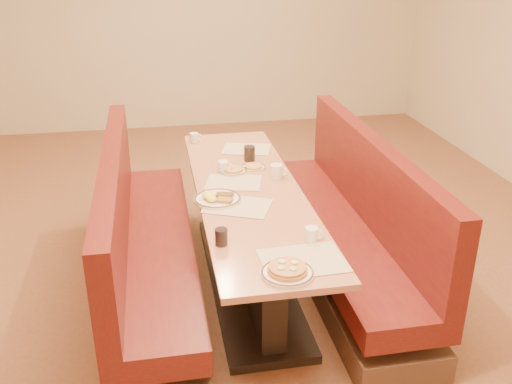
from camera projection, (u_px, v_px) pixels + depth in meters
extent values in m
plane|color=#9E6647|center=(249.00, 283.00, 4.17)|extent=(8.00, 8.00, 0.00)
cube|color=beige|center=(195.00, 18.00, 7.21)|extent=(6.00, 0.04, 2.80)
cube|color=black|center=(249.00, 280.00, 4.16)|extent=(0.55, 1.88, 0.06)
cube|color=black|center=(249.00, 241.00, 4.03)|extent=(0.15, 1.75, 0.71)
cube|color=#BB6157|center=(249.00, 192.00, 3.88)|extent=(0.70, 2.50, 0.04)
cube|color=#4C3326|center=(155.00, 281.00, 4.02)|extent=(0.55, 2.50, 0.20)
cube|color=#5E1E10|center=(152.00, 247.00, 3.91)|extent=(0.55, 2.50, 0.16)
cube|color=#5E1E10|center=(115.00, 199.00, 3.72)|extent=(0.12, 2.50, 0.60)
cube|color=#4C3326|center=(338.00, 263.00, 4.25)|extent=(0.55, 2.50, 0.20)
cube|color=#5E1E10|center=(340.00, 231.00, 4.14)|extent=(0.55, 2.50, 0.16)
cube|color=#5E1E10|center=(373.00, 180.00, 4.02)|extent=(0.12, 2.50, 0.60)
cube|color=beige|center=(238.00, 206.00, 3.63)|extent=(0.49, 0.44, 0.00)
cube|color=beige|center=(303.00, 260.00, 3.01)|extent=(0.45, 0.35, 0.00)
cube|color=beige|center=(234.00, 182.00, 3.98)|extent=(0.44, 0.37, 0.00)
cube|color=beige|center=(246.00, 149.00, 4.61)|extent=(0.44, 0.37, 0.00)
cylinder|color=white|center=(287.00, 273.00, 2.88)|extent=(0.27, 0.27, 0.02)
torus|color=brown|center=(287.00, 272.00, 2.88)|extent=(0.27, 0.27, 0.01)
cylinder|color=#D4814C|center=(287.00, 270.00, 2.87)|extent=(0.21, 0.21, 0.02)
cylinder|color=#D4814C|center=(288.00, 267.00, 2.87)|extent=(0.19, 0.19, 0.02)
cylinder|color=beige|center=(294.00, 263.00, 2.88)|extent=(0.04, 0.04, 0.01)
cylinder|color=beige|center=(282.00, 262.00, 2.89)|extent=(0.04, 0.04, 0.01)
cylinder|color=beige|center=(281.00, 268.00, 2.84)|extent=(0.04, 0.04, 0.01)
cylinder|color=beige|center=(293.00, 269.00, 2.83)|extent=(0.04, 0.04, 0.01)
cylinder|color=white|center=(218.00, 199.00, 3.70)|extent=(0.31, 0.31, 0.02)
torus|color=brown|center=(218.00, 198.00, 3.70)|extent=(0.31, 0.31, 0.01)
ellipsoid|color=#FFFC41|center=(208.00, 196.00, 3.68)|extent=(0.08, 0.08, 0.04)
ellipsoid|color=#FFFC41|center=(212.00, 199.00, 3.64)|extent=(0.07, 0.07, 0.04)
ellipsoid|color=#FFFC41|center=(208.00, 193.00, 3.72)|extent=(0.06, 0.06, 0.03)
cylinder|color=brown|center=(224.00, 195.00, 3.70)|extent=(0.11, 0.05, 0.02)
cylinder|color=brown|center=(225.00, 193.00, 3.73)|extent=(0.11, 0.05, 0.02)
cube|color=#B97739|center=(225.00, 200.00, 3.64)|extent=(0.11, 0.10, 0.02)
cylinder|color=white|center=(253.00, 168.00, 4.22)|extent=(0.19, 0.19, 0.01)
torus|color=brown|center=(253.00, 167.00, 4.22)|extent=(0.18, 0.18, 0.01)
cylinder|color=gold|center=(253.00, 166.00, 4.21)|extent=(0.13, 0.13, 0.01)
ellipsoid|color=#FFFC41|center=(250.00, 165.00, 4.22)|extent=(0.04, 0.04, 0.02)
cylinder|color=white|center=(233.00, 171.00, 4.15)|extent=(0.21, 0.21, 0.02)
torus|color=brown|center=(233.00, 170.00, 4.15)|extent=(0.20, 0.20, 0.01)
cylinder|color=gold|center=(233.00, 169.00, 4.15)|extent=(0.14, 0.14, 0.02)
ellipsoid|color=#FFFC41|center=(229.00, 168.00, 4.16)|extent=(0.04, 0.04, 0.02)
cylinder|color=white|center=(311.00, 234.00, 3.20)|extent=(0.08, 0.08, 0.08)
torus|color=white|center=(319.00, 235.00, 3.19)|extent=(0.06, 0.03, 0.06)
cylinder|color=black|center=(312.00, 229.00, 3.18)|extent=(0.07, 0.07, 0.01)
cylinder|color=white|center=(223.00, 167.00, 4.15)|extent=(0.08, 0.08, 0.08)
torus|color=white|center=(229.00, 167.00, 4.14)|extent=(0.06, 0.04, 0.06)
cylinder|color=black|center=(223.00, 162.00, 4.13)|extent=(0.07, 0.07, 0.01)
cylinder|color=white|center=(277.00, 171.00, 4.05)|extent=(0.09, 0.09, 0.10)
torus|color=white|center=(283.00, 172.00, 4.04)|extent=(0.07, 0.04, 0.07)
cylinder|color=black|center=(277.00, 166.00, 4.03)|extent=(0.08, 0.08, 0.01)
cylinder|color=white|center=(194.00, 138.00, 4.76)|extent=(0.07, 0.07, 0.08)
torus|color=white|center=(199.00, 137.00, 4.77)|extent=(0.06, 0.02, 0.06)
cylinder|color=black|center=(194.00, 134.00, 4.75)|extent=(0.06, 0.06, 0.01)
cylinder|color=black|center=(221.00, 237.00, 3.15)|extent=(0.07, 0.07, 0.10)
cylinder|color=silver|center=(221.00, 237.00, 3.15)|extent=(0.07, 0.07, 0.10)
cylinder|color=black|center=(249.00, 154.00, 4.36)|extent=(0.08, 0.08, 0.11)
cylinder|color=silver|center=(249.00, 153.00, 4.36)|extent=(0.08, 0.08, 0.12)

